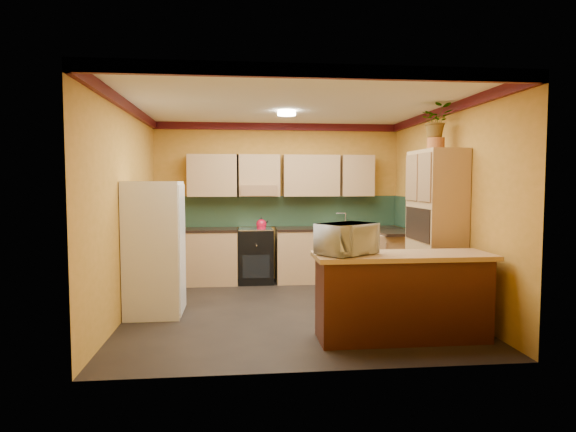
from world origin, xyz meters
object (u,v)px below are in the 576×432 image
object	(u,v)px
fridge	(154,249)
breakfast_bar	(402,299)
stove	(255,256)
pantry	(435,232)
base_cabinets_back	(292,256)
microwave	(347,239)

from	to	relation	value
fridge	breakfast_bar	size ratio (longest dim) A/B	0.94
stove	breakfast_bar	xyz separation A→B (m)	(1.46, -3.11, -0.02)
pantry	breakfast_bar	size ratio (longest dim) A/B	1.17
base_cabinets_back	fridge	world-z (taller)	fridge
base_cabinets_back	stove	bearing A→B (deg)	-180.00
stove	fridge	world-z (taller)	fridge
microwave	base_cabinets_back	bearing A→B (deg)	59.08
base_cabinets_back	pantry	xyz separation A→B (m)	(1.63, -2.07, 0.61)
breakfast_bar	microwave	bearing A→B (deg)	180.00
base_cabinets_back	fridge	distance (m)	2.74
base_cabinets_back	pantry	distance (m)	2.71
pantry	base_cabinets_back	bearing A→B (deg)	128.24
stove	microwave	xyz separation A→B (m)	(0.85, -3.11, 0.64)
base_cabinets_back	breakfast_bar	world-z (taller)	same
fridge	breakfast_bar	distance (m)	3.10
breakfast_bar	base_cabinets_back	bearing A→B (deg)	105.04
breakfast_bar	stove	bearing A→B (deg)	115.16
base_cabinets_back	stove	distance (m)	0.63
base_cabinets_back	breakfast_bar	xyz separation A→B (m)	(0.84, -3.11, 0.00)
pantry	microwave	distance (m)	1.75
fridge	microwave	world-z (taller)	fridge
base_cabinets_back	pantry	bearing A→B (deg)	-51.76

